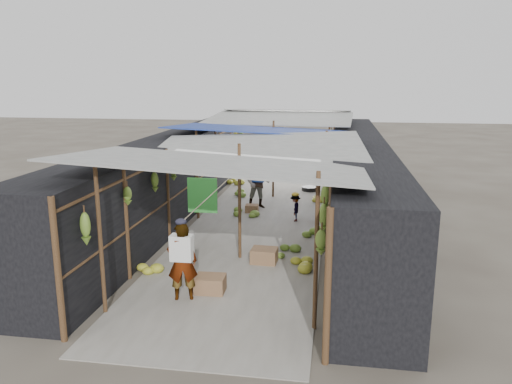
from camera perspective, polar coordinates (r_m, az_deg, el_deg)
The scene contains 14 objects.
ground at distance 8.68m, azimuth -5.69°, elevation -14.38°, with size 80.00×80.00×0.00m, color #6B6356.
aisle_slab at distance 14.64m, azimuth 0.74°, elevation -2.80°, with size 3.60×16.00×0.02m, color #9E998E.
stall_left at distance 14.99m, azimuth -9.52°, elevation 1.88°, with size 1.40×15.00×2.30m, color black.
stall_right at distance 14.25m, azimuth 11.56°, elevation 1.22°, with size 1.40×15.00×2.30m, color black.
crate_near at distance 9.61m, azimuth -5.24°, elevation -10.47°, with size 0.55×0.44×0.33m, color #936D4B.
crate_mid at distance 11.00m, azimuth 0.95°, elevation -7.32°, with size 0.56×0.45×0.33m, color #936D4B.
crate_back at distance 15.04m, azimuth -0.47°, elevation -1.92°, with size 0.39×0.32×0.25m, color #936D4B.
black_basin at distance 18.01m, azimuth 6.10°, elevation 0.35°, with size 0.55×0.55×0.16m, color black.
vendor_elderly at distance 9.17m, azimuth -8.42°, elevation -7.88°, with size 0.54×0.35×1.47m, color silver.
shopper_blue at distance 15.42m, azimuth 0.21°, elevation 1.09°, with size 0.79×0.62×1.63m, color navy.
vendor_seated at distance 14.09m, azimuth 4.49°, elevation -1.86°, with size 0.51×0.29×0.78m, color #4C4842.
market_canopy at distance 14.50m, azimuth 1.06°, elevation 6.70°, with size 5.62×15.20×2.77m.
hanging_bananas at distance 14.34m, azimuth 1.43°, elevation 3.54°, with size 3.95×13.84×0.83m.
floor_bananas at distance 13.83m, azimuth -0.27°, elevation -3.09°, with size 3.91×9.67×0.35m.
Camera 1 is at (2.03, -7.45, 3.97)m, focal length 35.00 mm.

